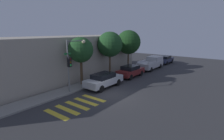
{
  "coord_description": "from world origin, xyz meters",
  "views": [
    {
      "loc": [
        -12.06,
        -9.28,
        5.79
      ],
      "look_at": [
        2.87,
        2.1,
        1.6
      ],
      "focal_mm": 28.0,
      "sensor_mm": 36.0,
      "label": 1
    }
  ],
  "objects_px": {
    "traffic_light_pole": "(73,58)",
    "tree_midblock": "(110,44)",
    "sedan_middle": "(131,71)",
    "tree_near_corner": "(81,50)",
    "pickup_truck": "(152,63)",
    "tree_far_end": "(129,42)",
    "sedan_near_corner": "(104,80)",
    "sedan_far_end": "(165,59)"
  },
  "relations": [
    {
      "from": "tree_near_corner",
      "to": "tree_far_end",
      "type": "relative_size",
      "value": 0.88
    },
    {
      "from": "tree_far_end",
      "to": "tree_midblock",
      "type": "bearing_deg",
      "value": 180.0
    },
    {
      "from": "pickup_truck",
      "to": "traffic_light_pole",
      "type": "bearing_deg",
      "value": 175.03
    },
    {
      "from": "sedan_near_corner",
      "to": "tree_midblock",
      "type": "xyz_separation_m",
      "value": [
        4.09,
        2.37,
        3.33
      ]
    },
    {
      "from": "sedan_middle",
      "to": "tree_midblock",
      "type": "xyz_separation_m",
      "value": [
        -1.28,
        2.37,
        3.34
      ]
    },
    {
      "from": "tree_midblock",
      "to": "sedan_far_end",
      "type": "bearing_deg",
      "value": -10.11
    },
    {
      "from": "sedan_near_corner",
      "to": "sedan_middle",
      "type": "xyz_separation_m",
      "value": [
        5.37,
        -0.0,
        -0.01
      ]
    },
    {
      "from": "sedan_near_corner",
      "to": "tree_far_end",
      "type": "bearing_deg",
      "value": 15.52
    },
    {
      "from": "tree_midblock",
      "to": "tree_far_end",
      "type": "height_order",
      "value": "tree_far_end"
    },
    {
      "from": "traffic_light_pole",
      "to": "tree_near_corner",
      "type": "height_order",
      "value": "tree_near_corner"
    },
    {
      "from": "tree_midblock",
      "to": "tree_near_corner",
      "type": "bearing_deg",
      "value": -180.0
    },
    {
      "from": "sedan_far_end",
      "to": "tree_midblock",
      "type": "bearing_deg",
      "value": 169.89
    },
    {
      "from": "sedan_middle",
      "to": "tree_midblock",
      "type": "relative_size",
      "value": 0.75
    },
    {
      "from": "tree_midblock",
      "to": "traffic_light_pole",
      "type": "bearing_deg",
      "value": -171.08
    },
    {
      "from": "traffic_light_pole",
      "to": "tree_midblock",
      "type": "xyz_separation_m",
      "value": [
        7.04,
        1.11,
        0.76
      ]
    },
    {
      "from": "tree_near_corner",
      "to": "sedan_far_end",
      "type": "bearing_deg",
      "value": -7.38
    },
    {
      "from": "sedan_near_corner",
      "to": "sedan_far_end",
      "type": "distance_m",
      "value": 17.41
    },
    {
      "from": "traffic_light_pole",
      "to": "tree_far_end",
      "type": "relative_size",
      "value": 0.85
    },
    {
      "from": "sedan_middle",
      "to": "tree_near_corner",
      "type": "distance_m",
      "value": 7.38
    },
    {
      "from": "traffic_light_pole",
      "to": "sedan_near_corner",
      "type": "bearing_deg",
      "value": -23.26
    },
    {
      "from": "pickup_truck",
      "to": "tree_near_corner",
      "type": "relative_size",
      "value": 1.05
    },
    {
      "from": "tree_near_corner",
      "to": "tree_midblock",
      "type": "relative_size",
      "value": 0.91
    },
    {
      "from": "sedan_near_corner",
      "to": "sedan_far_end",
      "type": "xyz_separation_m",
      "value": [
        17.41,
        -0.0,
        -0.04
      ]
    },
    {
      "from": "traffic_light_pole",
      "to": "sedan_near_corner",
      "type": "height_order",
      "value": "traffic_light_pole"
    },
    {
      "from": "traffic_light_pole",
      "to": "tree_midblock",
      "type": "bearing_deg",
      "value": 8.92
    },
    {
      "from": "pickup_truck",
      "to": "tree_near_corner",
      "type": "bearing_deg",
      "value": 169.29
    },
    {
      "from": "sedan_far_end",
      "to": "tree_far_end",
      "type": "xyz_separation_m",
      "value": [
        -8.86,
        2.37,
        3.42
      ]
    },
    {
      "from": "pickup_truck",
      "to": "sedan_near_corner",
      "type": "bearing_deg",
      "value": 180.0
    },
    {
      "from": "tree_far_end",
      "to": "pickup_truck",
      "type": "bearing_deg",
      "value": -37.52
    },
    {
      "from": "sedan_middle",
      "to": "tree_far_end",
      "type": "height_order",
      "value": "tree_far_end"
    },
    {
      "from": "sedan_far_end",
      "to": "tree_midblock",
      "type": "distance_m",
      "value": 13.94
    },
    {
      "from": "tree_midblock",
      "to": "tree_far_end",
      "type": "distance_m",
      "value": 4.46
    },
    {
      "from": "sedan_far_end",
      "to": "tree_midblock",
      "type": "height_order",
      "value": "tree_midblock"
    },
    {
      "from": "sedan_middle",
      "to": "sedan_far_end",
      "type": "xyz_separation_m",
      "value": [
        12.04,
        0.0,
        -0.03
      ]
    },
    {
      "from": "sedan_near_corner",
      "to": "traffic_light_pole",
      "type": "bearing_deg",
      "value": 156.74
    },
    {
      "from": "sedan_middle",
      "to": "tree_near_corner",
      "type": "height_order",
      "value": "tree_near_corner"
    },
    {
      "from": "tree_midblock",
      "to": "tree_far_end",
      "type": "bearing_deg",
      "value": -0.0
    },
    {
      "from": "tree_near_corner",
      "to": "sedan_middle",
      "type": "bearing_deg",
      "value": -20.7
    },
    {
      "from": "traffic_light_pole",
      "to": "sedan_middle",
      "type": "height_order",
      "value": "traffic_light_pole"
    },
    {
      "from": "sedan_middle",
      "to": "pickup_truck",
      "type": "relative_size",
      "value": 0.78
    },
    {
      "from": "traffic_light_pole",
      "to": "tree_near_corner",
      "type": "xyz_separation_m",
      "value": [
        2.04,
        1.11,
        0.47
      ]
    },
    {
      "from": "sedan_near_corner",
      "to": "tree_midblock",
      "type": "bearing_deg",
      "value": 30.13
    }
  ]
}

